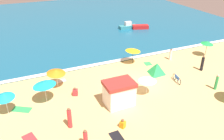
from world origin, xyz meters
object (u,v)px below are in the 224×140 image
object	(u,v)px
beach_umbrella_5	(4,96)
small_boat_0	(140,27)
beachgoer_9	(86,138)
small_boat_1	(128,26)
beach_umbrella_7	(207,43)
beach_umbrella_8	(44,84)
beach_tent	(157,68)
beachgoer_8	(217,82)
parked_bicycle	(177,79)
beachgoer_2	(123,124)
beachgoer_6	(171,55)
lifeguard_cabana	(119,93)
beach_umbrella_0	(148,79)
beach_umbrella_2	(133,50)
beachgoer_3	(75,92)
beachgoer_4	(70,118)
beachgoer_5	(202,64)
beach_umbrella_6	(56,71)

from	to	relation	value
beach_umbrella_5	small_boat_0	xyz separation A→B (m)	(23.02, 16.65, -1.48)
beachgoer_9	small_boat_1	size ratio (longest dim) A/B	0.46
beach_umbrella_7	beach_umbrella_8	distance (m)	21.78
beach_umbrella_5	beachgoer_9	world-z (taller)	beach_umbrella_5
beach_umbrella_8	beach_tent	xyz separation A→B (m)	(12.82, 0.63, -1.34)
beachgoer_8	small_boat_0	bearing A→B (deg)	81.43
parked_bicycle	beachgoer_2	size ratio (longest dim) A/B	2.11
beachgoer_8	beachgoer_6	bearing A→B (deg)	88.87
lifeguard_cabana	beach_umbrella_0	size ratio (longest dim) A/B	1.26
beach_tent	beach_umbrella_2	bearing A→B (deg)	111.30
beachgoer_3	small_boat_0	world-z (taller)	beachgoer_3
beach_tent	beachgoer_4	xyz separation A→B (m)	(-11.65, -5.00, 0.24)
beach_umbrella_5	beachgoer_3	size ratio (longest dim) A/B	2.56
beach_umbrella_2	beachgoer_5	xyz separation A→B (m)	(6.70, -4.99, -0.98)
beach_umbrella_6	small_boat_0	size ratio (longest dim) A/B	0.88
beach_tent	beachgoer_9	size ratio (longest dim) A/B	1.72
beach_umbrella_5	beachgoer_2	size ratio (longest dim) A/B	2.61
beach_umbrella_0	beachgoer_4	world-z (taller)	beachgoer_4
beach_umbrella_5	beach_umbrella_2	bearing A→B (deg)	16.96
beachgoer_3	beach_umbrella_2	bearing A→B (deg)	25.15
beach_tent	beachgoer_2	world-z (taller)	beach_tent
beach_umbrella_6	beachgoer_6	bearing A→B (deg)	3.30
beach_umbrella_7	beach_umbrella_5	bearing A→B (deg)	-174.01
parked_bicycle	beachgoer_6	bearing A→B (deg)	60.34
beach_umbrella_5	beach_umbrella_8	bearing A→B (deg)	7.85
beachgoer_2	small_boat_1	world-z (taller)	small_boat_1
parked_bicycle	beachgoer_9	distance (m)	13.01
small_boat_1	parked_bicycle	bearing A→B (deg)	-101.45
beach_umbrella_8	small_boat_1	distance (m)	24.74
beach_tent	beachgoer_5	bearing A→B (deg)	-16.10
beachgoer_8	parked_bicycle	bearing A→B (deg)	133.31
lifeguard_cabana	beach_umbrella_5	distance (m)	9.96
beach_umbrella_0	beach_umbrella_5	xyz separation A→B (m)	(-12.87, 2.19, 0.23)
beach_umbrella_6	beach_tent	bearing A→B (deg)	-8.13
beach_tent	beachgoer_3	xyz separation A→B (m)	(-9.99, -0.62, -0.30)
beach_umbrella_2	beachgoer_6	xyz separation A→B (m)	(5.13, -0.96, -1.16)
parked_bicycle	beach_umbrella_6	bearing A→B (deg)	161.12
parked_bicycle	small_boat_1	distance (m)	19.61
beach_umbrella_8	beachgoer_4	distance (m)	4.66
beach_umbrella_5	beachgoer_6	distance (m)	20.37
beach_umbrella_6	beachgoer_8	size ratio (longest dim) A/B	1.55
beach_umbrella_5	beach_umbrella_8	world-z (taller)	beach_umbrella_8
beach_tent	beachgoer_4	distance (m)	12.68
beach_umbrella_5	beach_tent	distance (m)	16.31
beach_umbrella_5	beachgoer_8	world-z (taller)	beach_umbrella_5
beachgoer_6	beachgoer_9	bearing A→B (deg)	-146.25
beachgoer_3	small_boat_1	world-z (taller)	small_boat_1
lifeguard_cabana	small_boat_1	world-z (taller)	lifeguard_cabana
beach_tent	beachgoer_5	size ratio (longest dim) A/B	1.39
beach_umbrella_8	parked_bicycle	xyz separation A→B (m)	(13.73, -1.93, -1.61)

